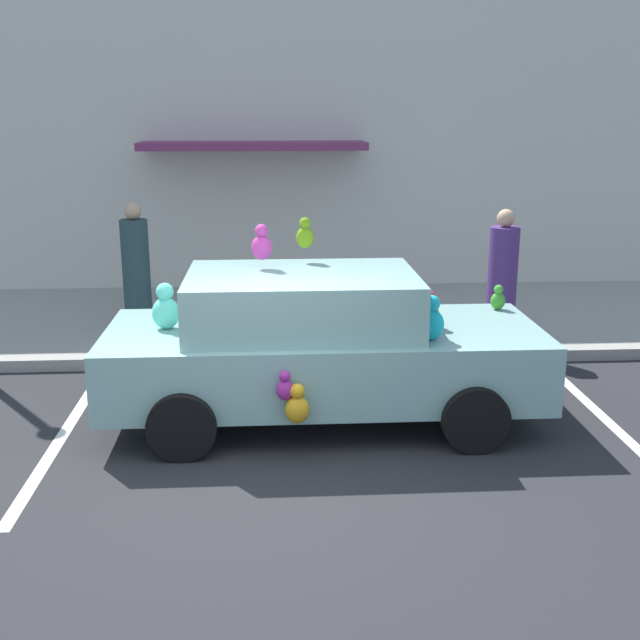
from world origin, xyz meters
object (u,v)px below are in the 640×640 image
at_px(teddy_bear_on_sidewalk, 371,311).
at_px(pedestrian_walking_past, 502,281).
at_px(plush_covered_car, 318,345).
at_px(pedestrian_near_shopfront, 136,270).

height_order(teddy_bear_on_sidewalk, pedestrian_walking_past, pedestrian_walking_past).
height_order(plush_covered_car, teddy_bear_on_sidewalk, plush_covered_car).
relative_size(teddy_bear_on_sidewalk, pedestrian_walking_past, 0.41).
distance_m(plush_covered_car, pedestrian_near_shopfront, 4.01).
relative_size(plush_covered_car, pedestrian_near_shopfront, 2.52).
xyz_separation_m(plush_covered_car, teddy_bear_on_sidewalk, (0.88, 2.57, -0.32)).
xyz_separation_m(pedestrian_near_shopfront, pedestrian_walking_past, (4.88, -1.06, 0.00)).
distance_m(plush_covered_car, pedestrian_walking_past, 3.36).
relative_size(plush_covered_car, pedestrian_walking_past, 2.52).
bearing_deg(plush_covered_car, pedestrian_walking_past, 40.90).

